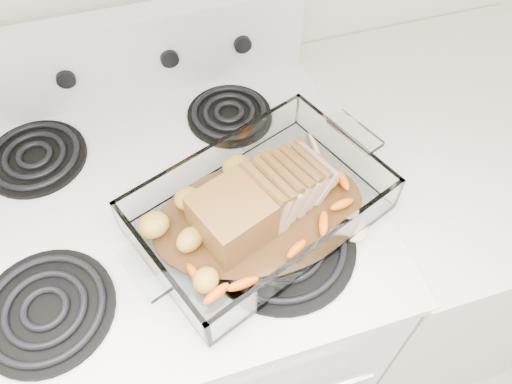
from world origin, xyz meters
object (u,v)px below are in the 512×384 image
object	(u,v)px
electric_range	(182,304)
baking_dish	(260,211)
pork_roast	(251,203)
counter_right	(416,239)

from	to	relation	value
electric_range	baking_dish	xyz separation A→B (m)	(0.17, -0.10, 0.48)
electric_range	pork_roast	xyz separation A→B (m)	(0.16, -0.10, 0.51)
counter_right	pork_roast	xyz separation A→B (m)	(-0.51, -0.10, 0.53)
electric_range	baking_dish	world-z (taller)	electric_range
counter_right	baking_dish	bearing A→B (deg)	-168.71
counter_right	baking_dish	xyz separation A→B (m)	(-0.49, -0.10, 0.50)
pork_roast	baking_dish	bearing A→B (deg)	-18.88
electric_range	counter_right	bearing A→B (deg)	-0.10
baking_dish	pork_roast	bearing A→B (deg)	158.83
counter_right	pork_roast	distance (m)	0.74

